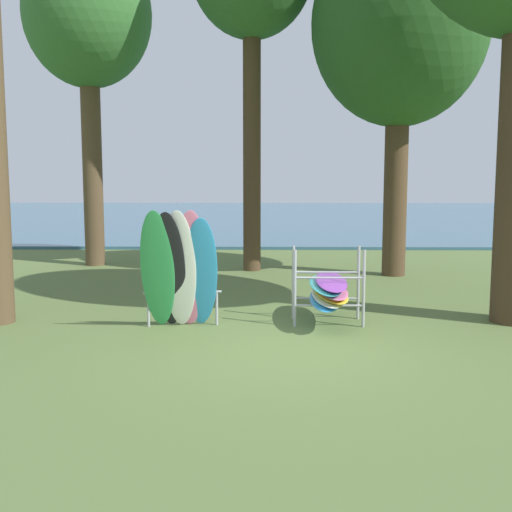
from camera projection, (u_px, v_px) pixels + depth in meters
The scene contains 6 objects.
ground_plane at pixel (290, 349), 8.89m from camera, with size 80.00×80.00×0.00m, color #566B38.
lake_water at pixel (273, 216), 38.88m from camera, with size 80.00×36.00×0.10m, color #38607A.
tree_mid_behind at pixel (88, 19), 16.62m from camera, with size 3.34×3.34×8.58m.
tree_far_right_back at pixel (400, 26), 14.88m from camera, with size 4.16×4.16×8.36m.
leaning_board_pile at pixel (179, 271), 9.87m from camera, with size 1.26×1.03×1.93m.
board_storage_rack at pixel (328, 290), 10.46m from camera, with size 1.15×2.13×1.25m.
Camera 1 is at (-0.32, -8.67, 2.40)m, focal length 44.57 mm.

